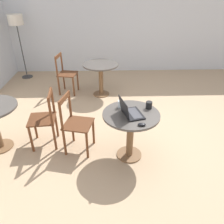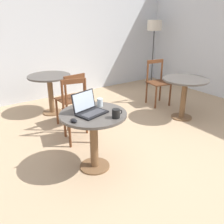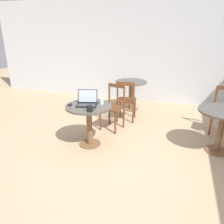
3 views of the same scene
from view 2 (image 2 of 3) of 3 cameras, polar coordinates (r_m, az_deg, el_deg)
The scene contains 13 objects.
ground_plane at distance 3.20m, azimuth 6.77°, elevation -12.23°, with size 16.00×16.00×0.00m, color tan.
wall_back at distance 5.50m, azimuth -16.15°, elevation 16.67°, with size 9.40×0.06×2.70m.
cafe_table_near at distance 2.90m, azimuth -4.24°, elevation -3.32°, with size 0.77×0.77×0.72m.
cafe_table_mid at distance 4.51m, azimuth 16.26°, elevation 5.25°, with size 0.77×0.77×0.72m.
cafe_table_far at distance 4.70m, azimuth -14.02°, elevation 6.13°, with size 0.77×0.77×0.72m.
chair_near_back at distance 3.65m, azimuth -7.99°, elevation 0.29°, with size 0.47×0.47×0.89m.
chair_mid_back at distance 5.15m, azimuth 10.40°, elevation 6.62°, with size 0.45×0.45×0.89m.
chair_far_front at distance 4.11m, azimuth -9.23°, elevation 2.74°, with size 0.43×0.43×0.89m.
floor_lamp at distance 6.57m, azimuth 9.66°, elevation 18.19°, with size 0.35×0.35×1.59m.
laptop at distance 2.82m, azimuth -5.19°, elevation 0.65°, with size 0.38×0.34×0.24m.
mouse at distance 2.63m, azimuth -8.73°, elevation -1.93°, with size 0.06×0.10×0.03m.
mug at distance 2.68m, azimuth 0.95°, elevation -0.34°, with size 0.13×0.09×0.10m.
drinking_glass at distance 3.01m, azimuth -2.77°, elevation 2.19°, with size 0.07×0.07×0.10m.
Camera 2 is at (-1.79, -1.95, 1.80)m, focal length 40.00 mm.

